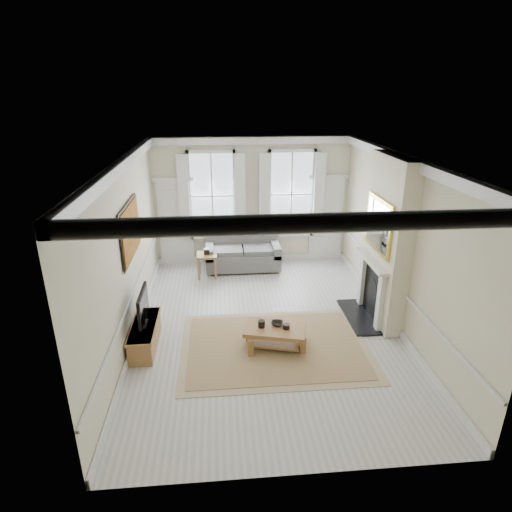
{
  "coord_description": "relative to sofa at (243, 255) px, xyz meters",
  "views": [
    {
      "loc": [
        -0.88,
        -7.54,
        4.56
      ],
      "look_at": [
        -0.14,
        0.79,
        1.25
      ],
      "focal_mm": 30.0,
      "sensor_mm": 36.0,
      "label": 1
    }
  ],
  "objects": [
    {
      "name": "back_wall",
      "position": [
        0.29,
        0.49,
        1.33
      ],
      "size": [
        5.2,
        0.0,
        5.2
      ],
      "primitive_type": "plane",
      "rotation": [
        1.57,
        0.0,
        0.0
      ],
      "color": "beige",
      "rests_on": "floor"
    },
    {
      "name": "ceramic_pot_b",
      "position": [
        0.57,
        -3.9,
        0.1
      ],
      "size": [
        0.13,
        0.13,
        0.09
      ],
      "primitive_type": "cylinder",
      "color": "black",
      "rests_on": "coffee_table"
    },
    {
      "name": "tv",
      "position": [
        -2.03,
        -3.61,
        0.5
      ],
      "size": [
        0.08,
        0.9,
        0.68
      ],
      "color": "black",
      "rests_on": "tv_stand"
    },
    {
      "name": "bowl",
      "position": [
        0.42,
        -3.75,
        0.08
      ],
      "size": [
        0.26,
        0.26,
        0.06
      ],
      "primitive_type": "imported",
      "rotation": [
        0.0,
        0.0,
        -0.19
      ],
      "color": "black",
      "rests_on": "coffee_table"
    },
    {
      "name": "mirror",
      "position": [
        2.5,
        -2.91,
        1.68
      ],
      "size": [
        0.06,
        1.26,
        1.06
      ],
      "primitive_type": "cube",
      "color": "gold",
      "rests_on": "chimney_breast"
    },
    {
      "name": "floor",
      "position": [
        0.29,
        -3.11,
        -0.37
      ],
      "size": [
        7.2,
        7.2,
        0.0
      ],
      "primitive_type": "plane",
      "color": "#B7B5AD",
      "rests_on": "ground"
    },
    {
      "name": "door_right",
      "position": [
        2.34,
        0.45,
        0.78
      ],
      "size": [
        0.9,
        0.08,
        2.3
      ],
      "primitive_type": "cube",
      "color": "silver",
      "rests_on": "floor"
    },
    {
      "name": "ceramic_pot_a",
      "position": [
        0.12,
        -3.8,
        0.12
      ],
      "size": [
        0.13,
        0.13,
        0.13
      ],
      "primitive_type": "cylinder",
      "color": "black",
      "rests_on": "coffee_table"
    },
    {
      "name": "ceiling",
      "position": [
        0.29,
        -3.11,
        3.03
      ],
      "size": [
        7.2,
        7.2,
        0.0
      ],
      "primitive_type": "plane",
      "rotation": [
        3.14,
        0.0,
        0.0
      ],
      "color": "white",
      "rests_on": "back_wall"
    },
    {
      "name": "coffee_table",
      "position": [
        0.37,
        -3.85,
        -0.03
      ],
      "size": [
        1.24,
        0.91,
        0.42
      ],
      "rotation": [
        0.0,
        0.0,
        -0.25
      ],
      "color": "olive",
      "rests_on": "rug"
    },
    {
      "name": "tv_stand",
      "position": [
        -2.05,
        -3.61,
        -0.13
      ],
      "size": [
        0.42,
        1.31,
        0.47
      ],
      "primitive_type": "cube",
      "color": "olive",
      "rests_on": "floor"
    },
    {
      "name": "door_left",
      "position": [
        -1.76,
        0.45,
        0.78
      ],
      "size": [
        0.9,
        0.08,
        2.3
      ],
      "primitive_type": "cube",
      "color": "silver",
      "rests_on": "floor"
    },
    {
      "name": "sofa",
      "position": [
        0.0,
        0.0,
        0.0
      ],
      "size": [
        1.95,
        0.95,
        0.88
      ],
      "color": "#61615F",
      "rests_on": "floor"
    },
    {
      "name": "side_table",
      "position": [
        -0.94,
        -0.47,
        0.13
      ],
      "size": [
        0.51,
        0.51,
        0.61
      ],
      "rotation": [
        0.0,
        0.0,
        0.01
      ],
      "color": "olive",
      "rests_on": "floor"
    },
    {
      "name": "left_wall",
      "position": [
        -2.31,
        -3.11,
        1.33
      ],
      "size": [
        0.0,
        7.2,
        7.2
      ],
      "primitive_type": "plane",
      "rotation": [
        1.57,
        0.0,
        1.57
      ],
      "color": "beige",
      "rests_on": "floor"
    },
    {
      "name": "right_wall",
      "position": [
        2.89,
        -3.11,
        1.33
      ],
      "size": [
        0.0,
        7.2,
        7.2
      ],
      "primitive_type": "plane",
      "rotation": [
        1.57,
        0.0,
        -1.57
      ],
      "color": "beige",
      "rests_on": "floor"
    },
    {
      "name": "fireplace",
      "position": [
        2.49,
        -2.91,
        0.37
      ],
      "size": [
        0.21,
        1.45,
        1.33
      ],
      "color": "silver",
      "rests_on": "floor"
    },
    {
      "name": "rug",
      "position": [
        0.37,
        -3.85,
        -0.36
      ],
      "size": [
        3.5,
        2.6,
        0.02
      ],
      "primitive_type": "cube",
      "color": "#A38454",
      "rests_on": "floor"
    },
    {
      "name": "window_right",
      "position": [
        1.34,
        0.44,
        1.53
      ],
      "size": [
        1.26,
        0.2,
        2.2
      ],
      "primitive_type": null,
      "color": "#B2BCC6",
      "rests_on": "back_wall"
    },
    {
      "name": "hearth",
      "position": [
        2.29,
        -2.91,
        -0.34
      ],
      "size": [
        0.55,
        1.5,
        0.05
      ],
      "primitive_type": "cube",
      "color": "black",
      "rests_on": "floor"
    },
    {
      "name": "painting",
      "position": [
        -2.27,
        -2.81,
        1.68
      ],
      "size": [
        0.05,
        1.66,
        1.06
      ],
      "primitive_type": "cube",
      "color": "#AF701E",
      "rests_on": "left_wall"
    },
    {
      "name": "chimney_breast",
      "position": [
        2.71,
        -2.91,
        1.33
      ],
      "size": [
        0.35,
        1.7,
        3.38
      ],
      "primitive_type": "cube",
      "color": "beige",
      "rests_on": "floor"
    },
    {
      "name": "window_left",
      "position": [
        -0.76,
        0.44,
        1.53
      ],
      "size": [
        1.26,
        0.2,
        2.2
      ],
      "primitive_type": null,
      "color": "#B2BCC6",
      "rests_on": "back_wall"
    }
  ]
}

